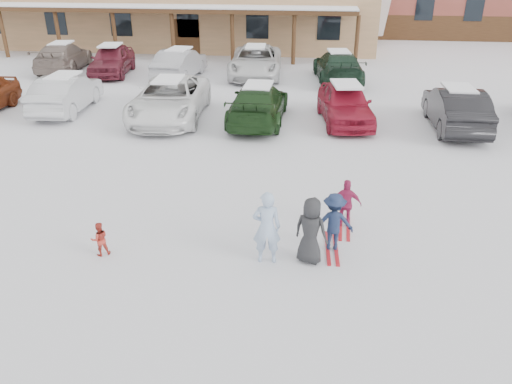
# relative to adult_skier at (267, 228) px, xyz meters

# --- Properties ---
(ground) EXTENTS (160.00, 160.00, 0.00)m
(ground) POSITION_rel_adult_skier_xyz_m (-0.68, 0.24, -0.80)
(ground) COLOR silver
(ground) RESTS_ON ground
(adult_skier) EXTENTS (0.63, 0.45, 1.61)m
(adult_skier) POSITION_rel_adult_skier_xyz_m (0.00, 0.00, 0.00)
(adult_skier) COLOR #9BB3D3
(adult_skier) RESTS_ON ground
(toddler_red) EXTENTS (0.47, 0.45, 0.77)m
(toddler_red) POSITION_rel_adult_skier_xyz_m (-3.54, -0.20, -0.42)
(toddler_red) COLOR #B63529
(toddler_red) RESTS_ON ground
(child_navy) EXTENTS (0.88, 0.53, 1.33)m
(child_navy) POSITION_rel_adult_skier_xyz_m (1.38, 0.66, -0.14)
(child_navy) COLOR #1A2746
(child_navy) RESTS_ON ground
(skis_child_navy) EXTENTS (0.27, 1.41, 0.03)m
(skis_child_navy) POSITION_rel_adult_skier_xyz_m (1.38, 0.66, -0.79)
(skis_child_navy) COLOR #AE181F
(skis_child_navy) RESTS_ON ground
(child_magenta) EXTENTS (0.71, 0.32, 1.20)m
(child_magenta) POSITION_rel_adult_skier_xyz_m (1.69, 1.70, -0.20)
(child_magenta) COLOR #A62454
(child_magenta) RESTS_ON ground
(skis_child_magenta) EXTENTS (0.25, 1.41, 0.03)m
(skis_child_magenta) POSITION_rel_adult_skier_xyz_m (1.69, 1.70, -0.79)
(skis_child_magenta) COLOR #AE181F
(skis_child_magenta) RESTS_ON ground
(bystander_dark) EXTENTS (0.83, 0.69, 1.46)m
(bystander_dark) POSITION_rel_adult_skier_xyz_m (0.90, 0.11, -0.07)
(bystander_dark) COLOR #252527
(bystander_dark) RESTS_ON ground
(parked_car_1) EXTENTS (1.92, 4.60, 1.48)m
(parked_car_1) POSITION_rel_adult_skier_xyz_m (-9.32, 10.11, -0.06)
(parked_car_1) COLOR #B5B6B9
(parked_car_1) RESTS_ON ground
(parked_car_2) EXTENTS (2.99, 5.77, 1.56)m
(parked_car_2) POSITION_rel_adult_skier_xyz_m (-4.82, 9.64, -0.02)
(parked_car_2) COLOR white
(parked_car_2) RESTS_ON ground
(parked_car_3) EXTENTS (2.05, 4.95, 1.43)m
(parked_car_3) POSITION_rel_adult_skier_xyz_m (-1.35, 9.61, -0.09)
(parked_car_3) COLOR #1B3717
(parked_car_3) RESTS_ON ground
(parked_car_4) EXTENTS (2.36, 4.57, 1.49)m
(parked_car_4) POSITION_rel_adult_skier_xyz_m (1.93, 9.97, -0.06)
(parked_car_4) COLOR maroon
(parked_car_4) RESTS_ON ground
(parked_car_5) EXTENTS (1.62, 4.63, 1.53)m
(parked_car_5) POSITION_rel_adult_skier_xyz_m (5.93, 9.72, -0.04)
(parked_car_5) COLOR black
(parked_car_5) RESTS_ON ground
(parked_car_7) EXTENTS (2.89, 5.43, 1.50)m
(parked_car_7) POSITION_rel_adult_skier_xyz_m (-13.22, 17.70, -0.05)
(parked_car_7) COLOR gray
(parked_car_7) RESTS_ON ground
(parked_car_8) EXTENTS (2.47, 4.77, 1.55)m
(parked_car_8) POSITION_rel_adult_skier_xyz_m (-10.15, 17.06, -0.03)
(parked_car_8) COLOR maroon
(parked_car_8) RESTS_ON ground
(parked_car_9) EXTENTS (1.94, 4.67, 1.50)m
(parked_car_9) POSITION_rel_adult_skier_xyz_m (-6.30, 16.57, -0.05)
(parked_car_9) COLOR #9B9BA0
(parked_car_9) RESTS_ON ground
(parked_car_10) EXTENTS (2.97, 5.80, 1.57)m
(parked_car_10) POSITION_rel_adult_skier_xyz_m (-2.46, 17.56, -0.02)
(parked_car_10) COLOR silver
(parked_car_10) RESTS_ON ground
(parked_car_11) EXTENTS (2.73, 5.41, 1.51)m
(parked_car_11) POSITION_rel_adult_skier_xyz_m (1.82, 16.88, -0.05)
(parked_car_11) COLOR #193021
(parked_car_11) RESTS_ON ground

